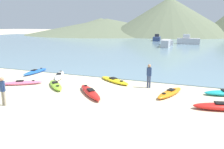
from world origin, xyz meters
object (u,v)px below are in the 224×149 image
object	(u,v)px
kayak_on_sand_5	(35,72)
moored_boat_4	(167,42)
person_near_waterline	(149,74)
moored_boat_1	(188,41)
kayak_on_sand_1	(22,83)
kayak_on_sand_6	(114,80)
kayak_on_sand_3	(170,93)
kayak_on_sand_8	(223,107)
kayak_on_sand_0	(90,92)
person_near_foreground	(3,89)
kayak_on_sand_7	(56,85)
kayak_on_sand_4	(59,75)
moored_boat_0	(157,38)
moored_boat_3	(166,43)

from	to	relation	value
kayak_on_sand_5	moored_boat_4	size ratio (longest dim) A/B	0.60
person_near_waterline	moored_boat_1	distance (m)	39.06
kayak_on_sand_1	kayak_on_sand_6	xyz separation A→B (m)	(6.06, 3.22, -0.01)
moored_boat_1	moored_boat_4	distance (m)	6.20
kayak_on_sand_3	kayak_on_sand_8	distance (m)	3.25
moored_boat_1	kayak_on_sand_0	bearing A→B (deg)	-95.32
kayak_on_sand_6	person_near_waterline	size ratio (longest dim) A/B	1.85
kayak_on_sand_5	person_near_foreground	xyz separation A→B (m)	(3.98, -7.17, 0.74)
kayak_on_sand_0	kayak_on_sand_7	size ratio (longest dim) A/B	1.16
kayak_on_sand_1	kayak_on_sand_4	bearing A→B (deg)	67.53
kayak_on_sand_0	kayak_on_sand_5	bearing A→B (deg)	153.31
kayak_on_sand_5	kayak_on_sand_7	bearing A→B (deg)	-35.18
kayak_on_sand_3	moored_boat_0	size ratio (longest dim) A/B	0.55
moored_boat_0	kayak_on_sand_1	bearing A→B (deg)	-91.11
person_near_foreground	moored_boat_1	xyz separation A→B (m)	(7.40, 45.34, -0.07)
moored_boat_0	moored_boat_4	xyz separation A→B (m)	(4.43, -12.77, -0.09)
person_near_foreground	moored_boat_0	size ratio (longest dim) A/B	0.30
moored_boat_0	moored_boat_3	xyz separation A→B (m)	(4.81, -16.90, 0.04)
kayak_on_sand_3	kayak_on_sand_6	xyz separation A→B (m)	(-4.39, 1.76, -0.02)
kayak_on_sand_1	kayak_on_sand_5	bearing A→B (deg)	116.47
kayak_on_sand_0	kayak_on_sand_1	bearing A→B (deg)	177.02
moored_boat_0	kayak_on_sand_8	bearing A→B (deg)	-76.12
kayak_on_sand_3	moored_boat_1	bearing A→B (deg)	91.13
kayak_on_sand_1	kayak_on_sand_5	xyz separation A→B (m)	(-1.72, 3.46, 0.02)
kayak_on_sand_6	person_near_waterline	xyz separation A→B (m)	(2.80, -0.64, 0.83)
kayak_on_sand_6	moored_boat_4	distance (m)	33.92
kayak_on_sand_3	kayak_on_sand_7	distance (m)	7.83
kayak_on_sand_6	kayak_on_sand_8	xyz separation A→B (m)	(7.26, -3.29, 0.05)
kayak_on_sand_8	moored_boat_1	xyz separation A→B (m)	(-3.66, 41.70, 0.65)
person_near_foreground	moored_boat_1	bearing A→B (deg)	80.73
kayak_on_sand_6	person_near_foreground	bearing A→B (deg)	-118.74
person_near_foreground	kayak_on_sand_1	bearing A→B (deg)	121.38
moored_boat_4	kayak_on_sand_7	bearing A→B (deg)	-94.20
kayak_on_sand_0	person_near_foreground	world-z (taller)	person_near_foreground
kayak_on_sand_7	moored_boat_0	world-z (taller)	moored_boat_0
kayak_on_sand_0	kayak_on_sand_8	distance (m)	7.57
kayak_on_sand_8	moored_boat_1	bearing A→B (deg)	95.01
kayak_on_sand_6	moored_boat_1	bearing A→B (deg)	84.65
kayak_on_sand_5	moored_boat_3	xyz separation A→B (m)	(7.51, 29.54, 0.59)
person_near_waterline	kayak_on_sand_3	bearing A→B (deg)	-35.14
kayak_on_sand_1	moored_boat_1	size ratio (longest dim) A/B	0.55
kayak_on_sand_1	person_near_waterline	bearing A→B (deg)	16.22
moored_boat_0	moored_boat_4	size ratio (longest dim) A/B	1.07
moored_boat_3	kayak_on_sand_7	bearing A→B (deg)	-95.40
kayak_on_sand_3	kayak_on_sand_4	world-z (taller)	kayak_on_sand_4
person_near_waterline	kayak_on_sand_6	bearing A→B (deg)	167.11
kayak_on_sand_6	moored_boat_3	size ratio (longest dim) A/B	0.56
moored_boat_0	moored_boat_3	bearing A→B (deg)	-74.10
kayak_on_sand_4	kayak_on_sand_6	xyz separation A→B (m)	(4.84, 0.27, -0.04)
kayak_on_sand_4	kayak_on_sand_5	distance (m)	2.99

